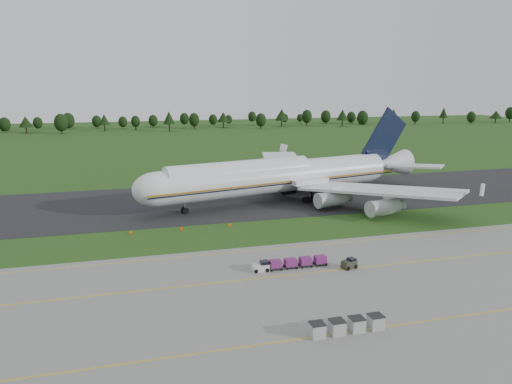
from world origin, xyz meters
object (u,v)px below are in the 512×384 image
object	(u,v)px
aircraft	(283,175)
uld_row	(347,326)
edge_markers	(182,229)
baggage_train	(289,263)
utility_cart	(349,264)

from	to	relation	value
aircraft	uld_row	size ratio (longest dim) A/B	8.68
uld_row	edge_markers	xyz separation A→B (m)	(-12.88, 45.36, -0.61)
baggage_train	utility_cart	world-z (taller)	baggage_train
aircraft	uld_row	world-z (taller)	aircraft
utility_cart	edge_markers	distance (m)	34.90
edge_markers	aircraft	bearing A→B (deg)	34.83
uld_row	aircraft	bearing A→B (deg)	77.91
baggage_train	uld_row	size ratio (longest dim) A/B	1.33
baggage_train	utility_cart	size ratio (longest dim) A/B	4.77
baggage_train	edge_markers	size ratio (longest dim) A/B	0.61
utility_cart	edge_markers	xyz separation A→B (m)	(-22.01, 27.08, -0.37)
baggage_train	uld_row	bearing A→B (deg)	-90.81
uld_row	edge_markers	bearing A→B (deg)	105.85
utility_cart	edge_markers	bearing A→B (deg)	129.10
utility_cart	baggage_train	bearing A→B (deg)	164.38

